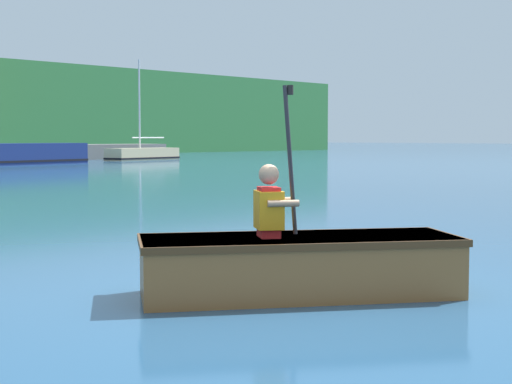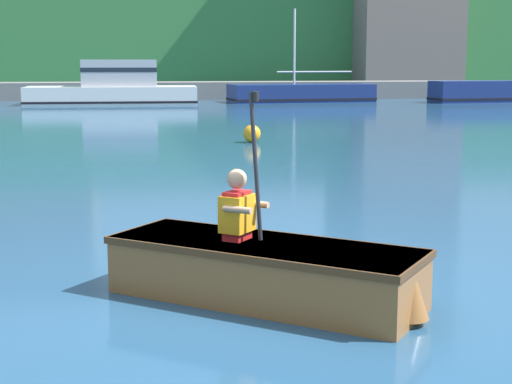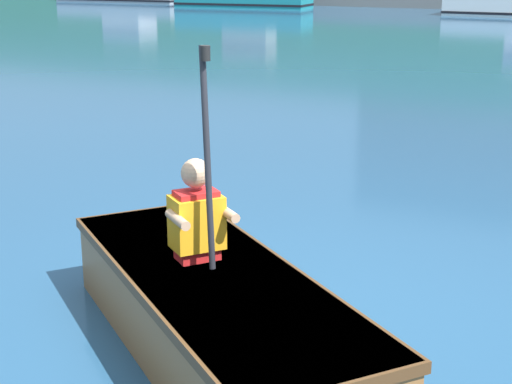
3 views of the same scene
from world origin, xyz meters
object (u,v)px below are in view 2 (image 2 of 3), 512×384
(channel_buoy, at_px, (252,134))
(moored_boat_dock_west_inner, at_px, (115,88))
(moored_boat_dock_center_near, at_px, (301,93))
(rowboat_foreground, at_px, (268,269))
(person_paddler, at_px, (238,208))
(moored_boat_dock_east_end, at_px, (487,92))

(channel_buoy, bearing_deg, moored_boat_dock_west_inner, 102.50)
(moored_boat_dock_center_near, xyz_separation_m, rowboat_foreground, (-6.65, -31.79, -0.13))
(person_paddler, bearing_deg, rowboat_foreground, -36.66)
(person_paddler, relative_size, channel_buoy, 1.75)
(moored_boat_dock_west_inner, bearing_deg, person_paddler, -86.07)
(moored_boat_dock_west_inner, bearing_deg, moored_boat_dock_center_near, 6.41)
(rowboat_foreground, distance_m, person_paddler, 0.58)
(moored_boat_dock_west_inner, xyz_separation_m, person_paddler, (2.10, -30.61, 0.02))
(moored_boat_dock_east_end, bearing_deg, moored_boat_dock_west_inner, 178.05)
(moored_boat_dock_east_end, bearing_deg, moored_boat_dock_center_near, 169.70)
(moored_boat_dock_east_end, relative_size, person_paddler, 4.55)
(rowboat_foreground, xyz_separation_m, channel_buoy, (1.63, 12.90, -0.06))
(person_paddler, xyz_separation_m, channel_buoy, (1.86, 12.72, -0.56))
(moored_boat_dock_west_inner, relative_size, moored_boat_dock_east_end, 1.37)
(moored_boat_dock_west_inner, height_order, moored_boat_dock_center_near, moored_boat_dock_center_near)
(moored_boat_dock_center_near, distance_m, rowboat_foreground, 32.48)
(moored_boat_dock_center_near, bearing_deg, moored_boat_dock_east_end, -10.30)
(person_paddler, bearing_deg, moored_boat_dock_center_near, 77.72)
(moored_boat_dock_west_inner, relative_size, moored_boat_dock_center_near, 1.08)
(moored_boat_dock_west_inner, height_order, person_paddler, moored_boat_dock_west_inner)
(person_paddler, bearing_deg, moored_boat_dock_east_end, 62.21)
(moored_boat_dock_east_end, bearing_deg, channel_buoy, -128.92)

